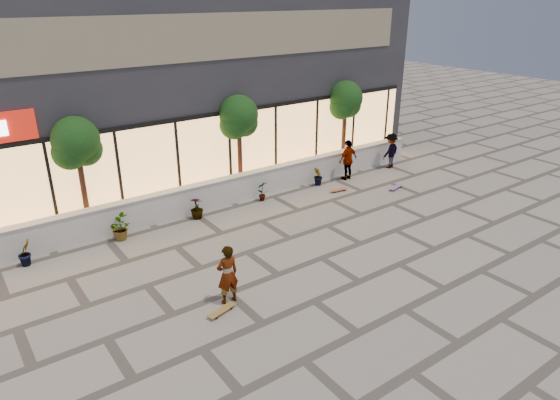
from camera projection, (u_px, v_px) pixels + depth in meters
ground at (314, 301)px, 13.04m from camera, size 80.00×80.00×0.00m
planter_wall at (192, 199)px, 18.07m from camera, size 22.00×0.42×1.04m
retail_building at (126, 76)px, 20.74m from camera, size 24.00×9.17×8.50m
shrub_b at (25, 252)px, 14.63m from camera, size 0.57×0.57×0.81m
shrub_c at (119, 228)px, 16.14m from camera, size 0.68×0.77×0.81m
shrub_d at (197, 208)px, 17.65m from camera, size 0.64×0.64×0.81m
shrub_e at (262, 191)px, 19.16m from camera, size 0.46×0.35×0.81m
shrub_f at (318, 176)px, 20.68m from camera, size 0.55×0.57×0.81m
tree_midwest at (77, 145)px, 15.76m from camera, size 1.60×1.50×3.92m
tree_mideast at (239, 119)px, 19.00m from camera, size 1.60×1.50×3.92m
tree_east at (345, 102)px, 21.96m from camera, size 1.60×1.50×3.92m
skater_center at (227, 275)px, 12.71m from camera, size 0.61×0.41×1.63m
skater_right_near at (348, 160)px, 21.19m from camera, size 1.06×0.51×1.75m
skater_right_far at (391, 151)px, 22.64m from camera, size 1.14×0.79×1.60m
skateboard_center at (222, 310)px, 12.53m from camera, size 0.87×0.42×0.10m
skateboard_right_near at (339, 190)px, 20.16m from camera, size 0.78×0.31×0.09m
skateboard_right_far at (396, 187)px, 20.42m from camera, size 0.87×0.40×0.10m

